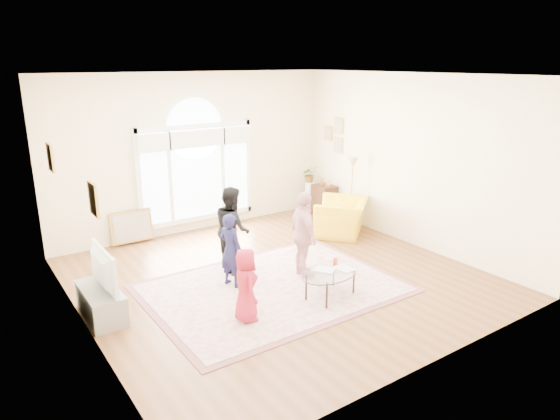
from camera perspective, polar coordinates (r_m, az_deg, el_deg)
ground at (r=8.23m, az=-0.14°, el=-7.69°), size 6.00×6.00×0.00m
room_shell at (r=10.13m, az=-9.21°, el=6.09°), size 6.00×6.00×6.00m
area_rug at (r=7.84m, az=-0.76°, el=-8.90°), size 3.60×2.60×0.02m
rug_border at (r=7.84m, az=-0.76°, el=-8.93°), size 3.80×2.80×0.01m
tv_console at (r=7.38m, az=-19.77°, el=-9.96°), size 0.45×1.00×0.42m
television at (r=7.18m, az=-20.09°, el=-6.41°), size 0.16×0.99×0.57m
coffee_table at (r=7.44m, az=5.81°, el=-7.16°), size 1.17×0.88×0.54m
armchair at (r=10.18m, az=7.06°, el=-0.81°), size 1.46×1.44×0.71m
side_cabinet at (r=11.37m, az=5.08°, el=1.10°), size 0.40×0.50×0.70m
floor_lamp at (r=10.38m, az=8.29°, el=4.78°), size 0.26×0.26×1.51m
plant_pedestal at (r=11.66m, az=3.38°, el=1.53°), size 0.20×0.20×0.70m
potted_plant at (r=11.53m, az=3.43°, el=4.11°), size 0.42×0.40×0.37m
leaning_picture at (r=10.10m, az=-16.44°, el=-3.68°), size 0.80×0.14×0.62m
child_red at (r=6.74m, az=-3.94°, el=-8.52°), size 0.42×0.56×1.02m
child_navy at (r=7.73m, az=-5.63°, el=-4.56°), size 0.40×0.49×1.17m
child_black at (r=8.35m, az=-5.48°, el=-2.05°), size 0.69×0.80×1.41m
child_pink at (r=7.97m, az=2.74°, el=-2.86°), size 0.53×0.89×1.42m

